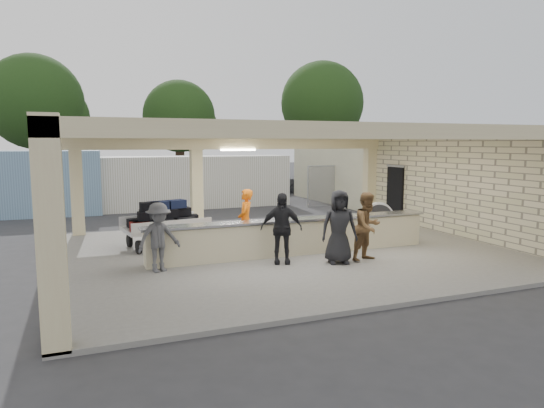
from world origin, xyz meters
name	(u,v)px	position (x,y,z in m)	size (l,w,h in m)	color
ground	(287,254)	(0.00, 0.00, 0.00)	(120.00, 120.00, 0.00)	#2D2D30
pavilion	(285,204)	(0.21, 0.66, 1.35)	(12.01, 10.00, 3.55)	slate
baggage_counter	(294,236)	(0.00, -0.50, 0.59)	(8.20, 0.58, 0.98)	beige
luggage_cart	(164,221)	(-3.17, 1.75, 0.86)	(2.51, 1.77, 1.35)	silver
drum_fan	(379,217)	(3.88, 1.19, 0.67)	(0.99, 0.73, 1.06)	silver
baggage_handler	(246,220)	(-1.12, 0.32, 0.98)	(0.64, 0.35, 1.75)	orange
passenger_a	(368,226)	(1.47, -1.85, 0.99)	(0.86, 0.38, 1.78)	brown
passenger_b	(281,228)	(-0.72, -1.32, 1.00)	(1.05, 0.38, 1.80)	black
passenger_c	(159,237)	(-3.72, -1.00, 0.92)	(1.06, 0.37, 1.64)	#46474B
passenger_d	(339,227)	(0.64, -1.83, 1.03)	(0.91, 0.37, 1.86)	black
car_white_a	(351,183)	(9.44, 12.33, 0.76)	(2.52, 5.32, 1.52)	white
car_white_b	(382,179)	(12.96, 14.31, 0.80)	(1.88, 5.04, 1.59)	white
car_dark	(274,183)	(5.83, 15.61, 0.65)	(1.39, 3.93, 1.31)	black
container_white	(172,182)	(-1.30, 11.08, 1.24)	(11.49, 2.30, 2.49)	white
fence	(409,182)	(11.00, 9.00, 1.05)	(12.06, 0.06, 2.03)	gray
tree_left	(40,106)	(-7.68, 24.16, 5.59)	(6.60, 6.30, 9.00)	#382619
tree_mid	(183,119)	(2.32, 26.16, 4.96)	(6.00, 5.60, 8.00)	#382619
tree_right	(324,107)	(14.32, 25.16, 6.21)	(7.20, 7.00, 10.00)	#382619
adjacent_building	(375,171)	(9.50, 10.00, 1.60)	(6.00, 8.00, 3.20)	beige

